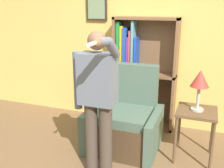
# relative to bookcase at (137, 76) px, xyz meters

# --- Properties ---
(wall_back) EXTENTS (8.00, 0.11, 2.80)m
(wall_back) POSITION_rel_bookcase_xyz_m (0.18, 0.16, 0.56)
(wall_back) COLOR #E0C160
(wall_back) RESTS_ON ground_plane
(bookcase) EXTENTS (1.00, 0.28, 1.77)m
(bookcase) POSITION_rel_bookcase_xyz_m (0.00, 0.00, 0.00)
(bookcase) COLOR brown
(bookcase) RESTS_ON ground_plane
(armchair) EXTENTS (0.97, 0.85, 1.15)m
(armchair) POSITION_rel_bookcase_xyz_m (0.05, -0.77, -0.48)
(armchair) COLOR #4C3823
(armchair) RESTS_ON ground_plane
(person_standing) EXTENTS (0.55, 0.78, 1.69)m
(person_standing) POSITION_rel_bookcase_xyz_m (-0.05, -1.49, 0.12)
(person_standing) COLOR #473D33
(person_standing) RESTS_ON ground_plane
(side_table) EXTENTS (0.49, 0.49, 0.68)m
(side_table) POSITION_rel_bookcase_xyz_m (0.99, -0.76, -0.28)
(side_table) COLOR brown
(side_table) RESTS_ON ground_plane
(table_lamp) EXTENTS (0.23, 0.23, 0.52)m
(table_lamp) POSITION_rel_bookcase_xyz_m (0.99, -0.76, 0.22)
(table_lamp) COLOR #B7B2A8
(table_lamp) RESTS_ON side_table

